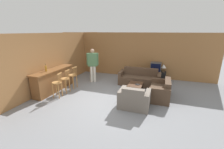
# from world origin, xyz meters

# --- Properties ---
(ground_plane) EXTENTS (24.00, 24.00, 0.00)m
(ground_plane) POSITION_xyz_m (0.00, 0.00, 0.00)
(ground_plane) COLOR gray
(wall_back) EXTENTS (9.40, 0.08, 2.60)m
(wall_back) POSITION_xyz_m (0.00, 3.73, 1.30)
(wall_back) COLOR #9E6B3D
(wall_back) RESTS_ON ground_plane
(wall_left) EXTENTS (0.08, 8.73, 2.60)m
(wall_left) POSITION_xyz_m (-3.14, 1.36, 1.30)
(wall_left) COLOR #9E6B3D
(wall_left) RESTS_ON ground_plane
(bar_counter) EXTENTS (0.55, 2.32, 1.01)m
(bar_counter) POSITION_xyz_m (-2.80, 0.18, 0.51)
(bar_counter) COLOR brown
(bar_counter) RESTS_ON ground_plane
(bar_chair_near) EXTENTS (0.42, 0.42, 1.05)m
(bar_chair_near) POSITION_xyz_m (-2.17, -0.39, 0.56)
(bar_chair_near) COLOR #B77F42
(bar_chair_near) RESTS_ON ground_plane
(bar_chair_mid) EXTENTS (0.37, 0.37, 1.05)m
(bar_chair_mid) POSITION_xyz_m (-2.17, 0.17, 0.56)
(bar_chair_mid) COLOR #B77F42
(bar_chair_mid) RESTS_ON ground_plane
(bar_chair_far) EXTENTS (0.41, 0.41, 1.05)m
(bar_chair_far) POSITION_xyz_m (-2.17, 0.76, 0.56)
(bar_chair_far) COLOR #B77F42
(bar_chair_far) RESTS_ON ground_plane
(couch_far) EXTENTS (2.07, 0.84, 0.84)m
(couch_far) POSITION_xyz_m (0.81, 2.26, 0.31)
(couch_far) COLOR #4C3828
(couch_far) RESTS_ON ground_plane
(armchair_near) EXTENTS (1.08, 0.80, 0.82)m
(armchair_near) POSITION_xyz_m (1.01, -0.22, 0.31)
(armchair_near) COLOR #70665B
(armchair_near) RESTS_ON ground_plane
(loveseat_right) EXTENTS (0.77, 1.39, 0.81)m
(loveseat_right) POSITION_xyz_m (1.89, 0.91, 0.31)
(loveseat_right) COLOR #4C3828
(loveseat_right) RESTS_ON ground_plane
(coffee_table) EXTENTS (0.61, 0.85, 0.42)m
(coffee_table) POSITION_xyz_m (0.80, 1.11, 0.35)
(coffee_table) COLOR #472D1E
(coffee_table) RESTS_ON ground_plane
(tv_unit) EXTENTS (1.14, 0.48, 0.50)m
(tv_unit) POSITION_xyz_m (1.52, 3.37, 0.25)
(tv_unit) COLOR black
(tv_unit) RESTS_ON ground_plane
(tv) EXTENTS (0.57, 0.47, 0.51)m
(tv) POSITION_xyz_m (1.52, 3.36, 0.75)
(tv) COLOR #4C4C4C
(tv) RESTS_ON tv_unit
(bottle) EXTENTS (0.08, 0.08, 0.32)m
(bottle) POSITION_xyz_m (-2.86, -0.17, 1.16)
(bottle) COLOR #B27A23
(bottle) RESTS_ON bar_counter
(book_on_table) EXTENTS (0.18, 0.13, 0.03)m
(book_on_table) POSITION_xyz_m (0.90, 1.07, 0.43)
(book_on_table) COLOR black
(book_on_table) RESTS_ON coffee_table
(table_lamp) EXTENTS (0.28, 0.28, 0.42)m
(table_lamp) POSITION_xyz_m (1.93, 3.37, 0.81)
(table_lamp) COLOR brown
(table_lamp) RESTS_ON tv_unit
(person_by_window) EXTENTS (0.58, 0.36, 1.79)m
(person_by_window) POSITION_xyz_m (-1.66, 1.90, 1.01)
(person_by_window) COLOR silver
(person_by_window) RESTS_ON ground_plane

